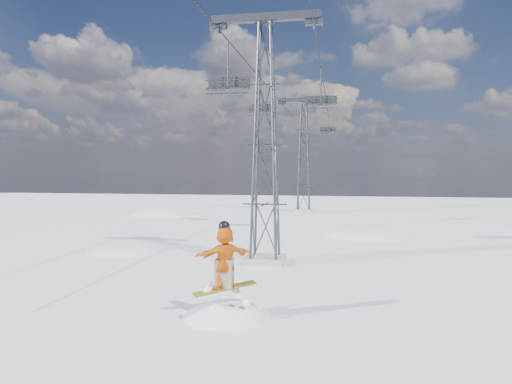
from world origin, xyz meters
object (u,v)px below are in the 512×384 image
at_px(snowboarder_jump, 228,369).
at_px(lift_chair_near, 228,84).
at_px(lift_tower_near, 265,145).
at_px(lift_tower_far, 304,158).

height_order(snowboarder_jump, lift_chair_near, lift_chair_near).
height_order(lift_tower_near, snowboarder_jump, lift_tower_near).
bearing_deg(snowboarder_jump, lift_tower_near, 90.58).
height_order(lift_tower_near, lift_chair_near, lift_tower_near).
bearing_deg(lift_tower_far, snowboarder_jump, -89.86).
height_order(lift_tower_far, snowboarder_jump, lift_tower_far).
relative_size(snowboarder_jump, lift_chair_near, 2.52).
distance_m(lift_tower_near, lift_chair_near, 4.36).
bearing_deg(lift_tower_near, lift_chair_near, 138.22).
bearing_deg(lift_tower_far, lift_tower_near, -90.00).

